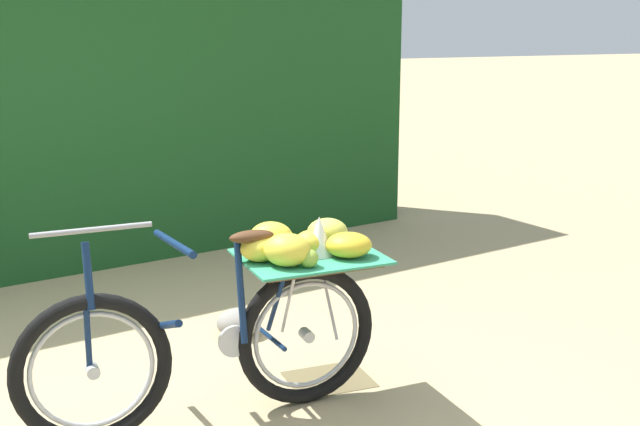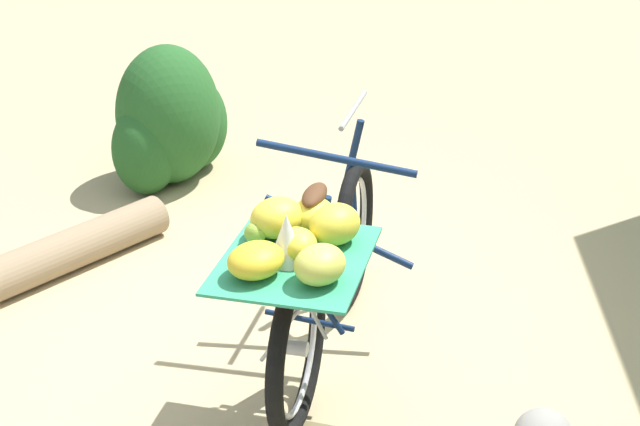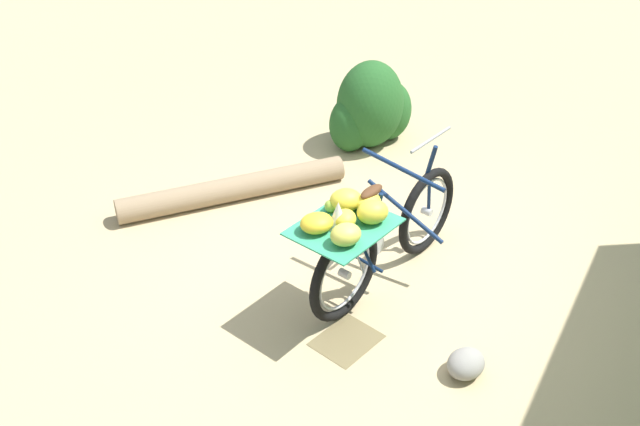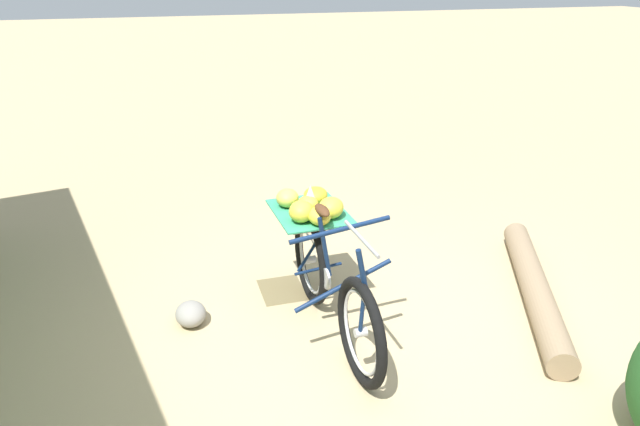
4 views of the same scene
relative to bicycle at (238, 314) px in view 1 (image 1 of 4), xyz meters
The scene contains 5 objects.
ground_plane 0.60m from the bicycle, 165.49° to the left, with size 60.00×60.00×0.00m, color tan.
foliage_hedge 3.27m from the bicycle, 95.20° to the left, with size 5.53×0.90×2.80m, color #19471E.
bicycle is the anchor object (origin of this frame).
path_stone 1.12m from the bicycle, 74.53° to the left, with size 0.28×0.23×0.17m, color gray.
leaf_litter_patch 0.80m from the bicycle, 20.83° to the left, with size 0.44×0.36×0.01m, color olive.
Camera 1 is at (-0.70, -3.63, 1.93)m, focal length 45.58 mm.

